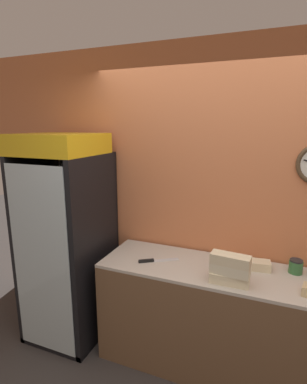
{
  "coord_description": "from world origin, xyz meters",
  "views": [
    {
      "loc": [
        0.32,
        -1.36,
        2.02
      ],
      "look_at": [
        -0.59,
        0.9,
        1.46
      ],
      "focal_mm": 28.0,
      "sensor_mm": 36.0,
      "label": 1
    }
  ],
  "objects": [
    {
      "name": "sandwich_stack_middle",
      "position": [
        0.09,
        0.66,
        1.0
      ],
      "size": [
        0.29,
        0.13,
        0.07
      ],
      "color": "beige",
      "rests_on": "sandwich_stack_bottom"
    },
    {
      "name": "beverage_cooler",
      "position": [
        -1.42,
        0.83,
        1.06
      ],
      "size": [
        0.68,
        0.73,
        1.94
      ],
      "color": "black",
      "rests_on": "ground_plane"
    },
    {
      "name": "sandwich_flat_left",
      "position": [
        0.24,
        0.97,
        0.93
      ],
      "size": [
        0.27,
        0.15,
        0.07
      ],
      "color": "beige",
      "rests_on": "prep_counter"
    },
    {
      "name": "condiment_jar",
      "position": [
        0.54,
        1.02,
        0.95
      ],
      "size": [
        0.1,
        0.1,
        0.11
      ],
      "color": "#336B38",
      "rests_on": "prep_counter"
    },
    {
      "name": "sandwich_stack_bottom",
      "position": [
        0.09,
        0.66,
        0.93
      ],
      "size": [
        0.28,
        0.11,
        0.07
      ],
      "color": "beige",
      "rests_on": "prep_counter"
    },
    {
      "name": "sandwich_stack_top",
      "position": [
        0.09,
        0.66,
        1.08
      ],
      "size": [
        0.29,
        0.13,
        0.07
      ],
      "color": "beige",
      "rests_on": "sandwich_stack_middle"
    },
    {
      "name": "prep_counter",
      "position": [
        0.0,
        0.85,
        0.45
      ],
      "size": [
        1.95,
        0.6,
        0.89
      ],
      "color": "brown",
      "rests_on": "ground_plane"
    },
    {
      "name": "chefs_knife",
      "position": [
        -0.55,
        0.79,
        0.9
      ],
      "size": [
        0.31,
        0.22,
        0.02
      ],
      "color": "silver",
      "rests_on": "prep_counter"
    },
    {
      "name": "wall_back",
      "position": [
        0.0,
        1.2,
        1.35
      ],
      "size": [
        5.2,
        0.09,
        2.7
      ],
      "color": "#D17547",
      "rests_on": "ground_plane"
    }
  ]
}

